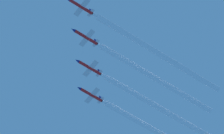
% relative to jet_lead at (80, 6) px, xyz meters
% --- Properties ---
extents(jet_lead, '(8.47, 12.33, 2.96)m').
position_rel_jet_lead_xyz_m(jet_lead, '(0.00, 0.00, 0.00)').
color(jet_lead, red).
extents(jet_second_echelon, '(8.47, 12.33, 2.96)m').
position_rel_jet_lead_xyz_m(jet_second_echelon, '(9.30, -8.66, -1.43)').
color(jet_second_echelon, red).
extents(jet_third_echelon, '(8.47, 12.33, 2.96)m').
position_rel_jet_lead_xyz_m(jet_third_echelon, '(19.45, -17.30, -2.61)').
color(jet_third_echelon, red).
extents(jet_fourth_echelon, '(8.47, 12.33, 2.96)m').
position_rel_jet_lead_xyz_m(jet_fourth_echelon, '(29.15, -24.69, -3.82)').
color(jet_fourth_echelon, red).
extents(smoke_trail_lead, '(2.29, 61.14, 2.29)m').
position_rel_jet_lead_xyz_m(smoke_trail_lead, '(-0.00, -36.19, -0.03)').
color(smoke_trail_lead, white).
extents(smoke_trail_second_echelon, '(2.29, 55.82, 2.29)m').
position_rel_jet_lead_xyz_m(smoke_trail_second_echelon, '(9.30, -42.19, -1.46)').
color(smoke_trail_second_echelon, white).
extents(smoke_trail_third_echelon, '(2.29, 62.21, 2.29)m').
position_rel_jet_lead_xyz_m(smoke_trail_third_echelon, '(19.45, -54.03, -2.63)').
color(smoke_trail_third_echelon, white).
extents(smoke_trail_fourth_echelon, '(2.29, 48.26, 2.29)m').
position_rel_jet_lead_xyz_m(smoke_trail_fourth_echelon, '(29.15, -54.45, -3.85)').
color(smoke_trail_fourth_echelon, white).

